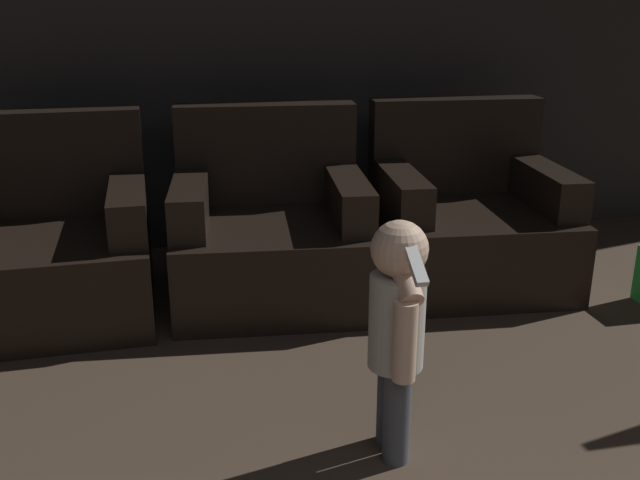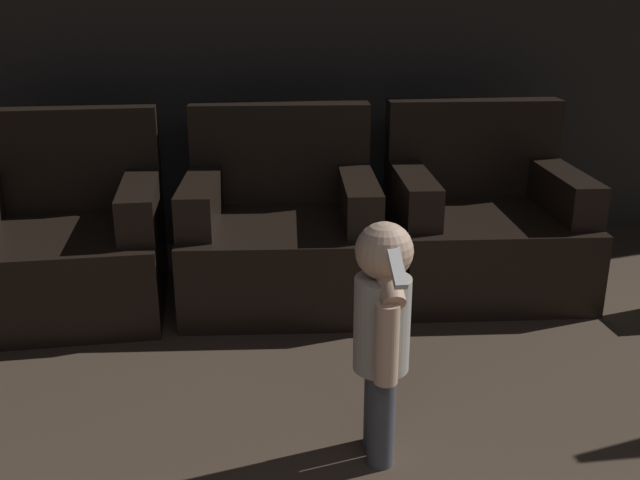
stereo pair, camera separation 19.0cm
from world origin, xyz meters
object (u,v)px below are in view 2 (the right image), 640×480
person_toddler (382,325)px  armchair_right (482,225)px  armchair_middle (281,233)px  armchair_left (64,242)px

person_toddler → armchair_right: bearing=154.0°
armchair_middle → person_toddler: armchair_middle is taller
armchair_left → person_toddler: armchair_left is taller
armchair_right → person_toddler: (-0.82, -1.38, 0.16)m
armchair_left → armchair_middle: (1.02, -0.00, 0.00)m
armchair_left → person_toddler: (1.22, -1.38, 0.16)m
armchair_left → armchair_right: size_ratio=0.96×
armchair_right → person_toddler: armchair_right is taller
armchair_middle → person_toddler: bearing=-76.8°
person_toddler → armchair_left: bearing=-133.9°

